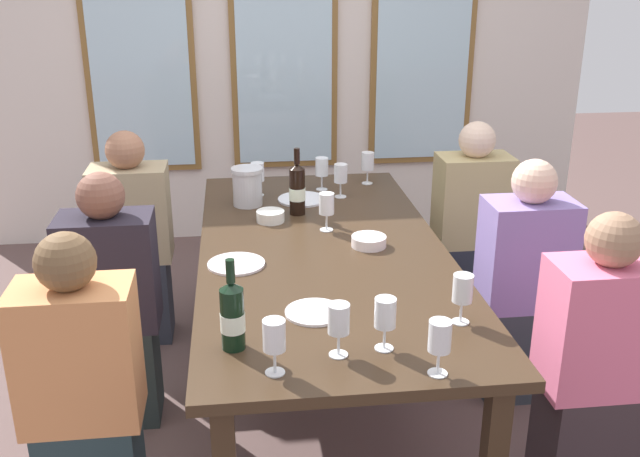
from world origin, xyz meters
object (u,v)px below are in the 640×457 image
wine_glass_6 (322,168)px  wine_glass_8 (327,206)px  metal_pitcher (247,186)px  white_plate_0 (302,199)px  wine_glass_0 (463,290)px  wine_glass_4 (341,174)px  seated_person_1 (523,288)px  seated_person_5 (470,229)px  tasting_bowl_1 (369,241)px  white_plate_2 (236,264)px  wine_glass_9 (440,337)px  seated_person_3 (594,368)px  dining_table (323,263)px  wine_glass_7 (258,174)px  wine_glass_1 (368,163)px  wine_bottle_1 (297,189)px  seated_person_4 (134,244)px  wine_glass_2 (274,338)px  tasting_bowl_0 (270,216)px  wine_glass_5 (339,321)px  seated_person_2 (84,398)px  wine_bottle_0 (232,315)px  seated_person_0 (113,308)px  wine_glass_3 (385,315)px  white_plate_1 (314,312)px

wine_glass_6 → wine_glass_8: 0.60m
metal_pitcher → white_plate_0: bearing=8.6°
wine_glass_0 → wine_glass_4: 1.40m
seated_person_1 → seated_person_5: 0.74m
white_plate_0 → tasting_bowl_1: 0.68m
white_plate_0 → white_plate_2: 0.86m
white_plate_0 → tasting_bowl_1: (0.22, -0.65, 0.02)m
wine_glass_0 → wine_glass_9: size_ratio=1.00×
white_plate_0 → metal_pitcher: bearing=-171.4°
wine_glass_9 → seated_person_3: seated_person_3 is taller
dining_table → wine_glass_7: bearing=107.8°
wine_glass_1 → tasting_bowl_1: bearing=-100.0°
dining_table → wine_bottle_1: size_ratio=6.78×
wine_glass_8 → seated_person_4: bearing=152.4°
seated_person_3 → wine_glass_2: bearing=-168.2°
tasting_bowl_0 → wine_glass_5: wine_glass_5 is taller
seated_person_2 → seated_person_3: 1.76m
wine_bottle_0 → seated_person_1: size_ratio=0.27×
wine_glass_2 → seated_person_2: size_ratio=0.16×
wine_bottle_0 → seated_person_0: (-0.50, 0.76, -0.33)m
dining_table → wine_glass_4: size_ratio=12.54×
dining_table → wine_glass_8: 0.29m
wine_glass_6 → wine_glass_4: bearing=-59.0°
metal_pitcher → wine_glass_2: 1.56m
tasting_bowl_0 → wine_glass_9: (0.42, -1.37, 0.10)m
metal_pitcher → wine_glass_7: (0.06, 0.15, 0.02)m
wine_glass_3 → seated_person_4: 1.85m
seated_person_4 → seated_person_5: same height
wine_glass_7 → seated_person_1: bearing=-35.5°
tasting_bowl_0 → white_plate_1: bearing=-84.0°
white_plate_1 → wine_glass_6: (0.20, 1.40, 0.12)m
wine_glass_2 → seated_person_4: bearing=110.7°
tasting_bowl_1 → wine_glass_3: (-0.11, -0.85, 0.09)m
wine_glass_5 → seated_person_1: (0.94, 0.83, -0.33)m
wine_glass_0 → wine_glass_2: (-0.64, -0.24, -0.00)m
dining_table → seated_person_5: seated_person_5 is taller
tasting_bowl_0 → wine_glass_3: bearing=-76.6°
wine_glass_8 → wine_glass_5: bearing=-95.4°
tasting_bowl_1 → wine_bottle_0: bearing=-126.1°
wine_glass_8 → seated_person_1: seated_person_1 is taller
white_plate_2 → seated_person_0: size_ratio=0.21×
tasting_bowl_0 → seated_person_3: (1.08, -1.07, -0.24)m
wine_glass_2 → wine_glass_0: bearing=20.7°
tasting_bowl_1 → wine_glass_6: (-0.10, 0.81, 0.10)m
metal_pitcher → wine_glass_8: (0.34, -0.40, 0.02)m
seated_person_1 → seated_person_5: (0.00, 0.74, 0.00)m
wine_glass_6 → seated_person_4: (-0.98, -0.12, -0.34)m
white_plate_2 → seated_person_2: 0.79m
wine_glass_5 → seated_person_2: bearing=167.2°
wine_glass_9 → seated_person_0: (-1.10, 0.99, -0.34)m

